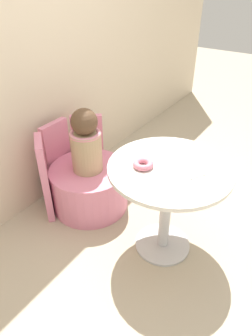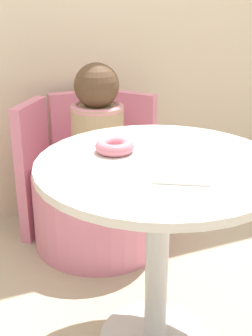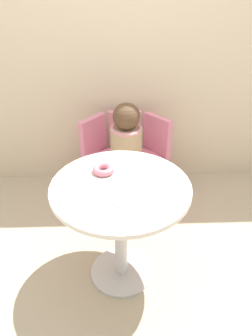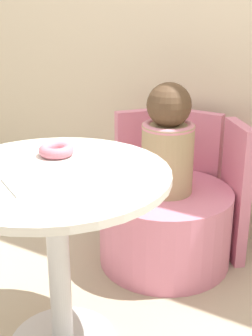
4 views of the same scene
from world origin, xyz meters
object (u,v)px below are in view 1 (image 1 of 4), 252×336
at_px(round_table, 168,188).
at_px(child_figure, 86,142).
at_px(donut, 143,164).
at_px(tub_chair, 90,187).

bearing_deg(round_table, child_figure, 85.44).
height_order(round_table, donut, donut).
relative_size(tub_chair, child_figure, 1.24).
bearing_deg(donut, round_table, -54.86).
bearing_deg(tub_chair, child_figure, 0.00).
height_order(round_table, child_figure, child_figure).
distance_m(round_table, donut, 0.23).
xyz_separation_m(round_table, donut, (-0.09, 0.13, 0.17)).
bearing_deg(round_table, tub_chair, 85.44).
relative_size(round_table, tub_chair, 1.22).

